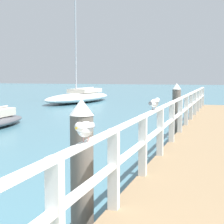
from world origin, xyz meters
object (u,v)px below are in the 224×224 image
object	(u,v)px
seagull_foreground	(85,128)
boat_2	(79,97)
dock_piling_far	(176,109)
dock_piling_near	(82,171)
seagull_background	(154,103)

from	to	relation	value
seagull_foreground	boat_2	xyz separation A→B (m)	(-9.44, 23.23, -1.14)
dock_piling_far	seagull_foreground	size ratio (longest dim) A/B	3.71
dock_piling_near	seagull_foreground	xyz separation A→B (m)	(0.38, -0.87, 0.65)
seagull_foreground	boat_2	distance (m)	25.10
dock_piling_near	seagull_foreground	distance (m)	1.15
seagull_background	boat_2	size ratio (longest dim) A/B	0.05
dock_piling_far	boat_2	size ratio (longest dim) A/B	0.20
dock_piling_near	dock_piling_far	xyz separation A→B (m)	(0.00, 8.60, 0.00)
dock_piling_near	seagull_background	world-z (taller)	dock_piling_near
seagull_foreground	seagull_background	world-z (taller)	same
dock_piling_far	dock_piling_near	bearing A→B (deg)	-90.00
dock_piling_near	seagull_foreground	bearing A→B (deg)	-66.35
seagull_foreground	seagull_background	bearing A→B (deg)	-93.40
dock_piling_near	seagull_background	distance (m)	2.72
dock_piling_near	dock_piling_far	world-z (taller)	same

